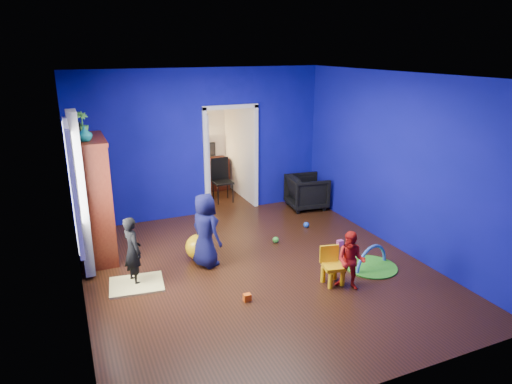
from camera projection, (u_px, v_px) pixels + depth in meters
name	position (u px, v px, depth m)	size (l,w,h in m)	color
floor	(258.00, 270.00, 6.99)	(5.00, 5.50, 0.01)	black
ceiling	(258.00, 75.00, 6.10)	(5.00, 5.50, 0.01)	white
wall_back	(202.00, 144.00, 8.95)	(5.00, 0.02, 2.90)	#0B0E7E
wall_front	(380.00, 257.00, 4.14)	(5.00, 0.02, 2.90)	#0B0E7E
wall_left	(72.00, 202.00, 5.60)	(0.02, 5.50, 2.90)	#0B0E7E
wall_right	(397.00, 163.00, 7.49)	(0.02, 5.50, 2.90)	#0B0E7E
alcove	(217.00, 143.00, 10.00)	(1.00, 1.75, 2.50)	silver
armchair	(307.00, 192.00, 9.59)	(0.75, 0.77, 0.70)	black
child_black	(133.00, 251.00, 6.48)	(0.37, 0.24, 1.01)	black
child_navy	(205.00, 230.00, 6.98)	(0.57, 0.37, 1.17)	#10123A
toddler_red	(351.00, 261.00, 6.35)	(0.41, 0.32, 0.85)	#AE1224
vase	(85.00, 134.00, 6.57)	(0.21, 0.21, 0.22)	#0C5666
potted_plant	(82.00, 124.00, 7.00)	(0.20, 0.20, 0.36)	green
tv_armoire	(91.00, 199.00, 7.16)	(0.58, 1.14, 1.96)	#3D100A
crt_tv	(94.00, 197.00, 7.16)	(0.46, 0.70, 0.54)	silver
yellow_blanket	(137.00, 284.00, 6.54)	(0.75, 0.60, 0.03)	#F2E07A
hopper_ball	(199.00, 247.00, 7.30)	(0.42, 0.42, 0.42)	yellow
kid_chair	(333.00, 268.00, 6.52)	(0.28, 0.28, 0.50)	yellow
play_mat	(371.00, 267.00, 7.07)	(0.79, 0.79, 0.02)	green
toy_arch	(371.00, 266.00, 7.07)	(0.72, 0.72, 0.05)	#3F8CD8
window_left	(71.00, 186.00, 5.88)	(0.03, 0.95, 1.55)	white
curtain	(81.00, 195.00, 6.50)	(0.14, 0.42, 2.40)	slate
doorway	(231.00, 161.00, 9.30)	(1.16, 0.10, 2.10)	white
study_desk	(209.00, 174.00, 10.82)	(0.88, 0.44, 0.75)	#3D140A
desk_monitor	(207.00, 150.00, 10.75)	(0.40, 0.05, 0.32)	black
desk_lamp	(196.00, 152.00, 10.60)	(0.14, 0.14, 0.14)	#FFD88C
folding_chair	(223.00, 181.00, 9.96)	(0.40, 0.40, 0.92)	black
book_shelf	(206.00, 104.00, 10.42)	(0.88, 0.24, 0.04)	white
toy_0	(306.00, 225.00, 8.62)	(0.11, 0.11, 0.11)	blue
toy_1	(247.00, 297.00, 6.13)	(0.10, 0.08, 0.10)	#FF5B0D
toy_2	(276.00, 240.00, 7.95)	(0.11, 0.11, 0.11)	green
toy_3	(340.00, 243.00, 7.83)	(0.10, 0.08, 0.10)	#D54FA2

